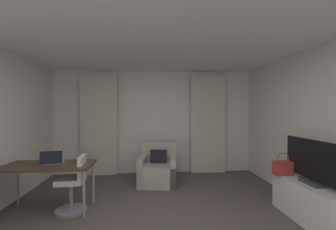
{
  "coord_description": "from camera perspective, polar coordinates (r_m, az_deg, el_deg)",
  "views": [
    {
      "loc": [
        -0.12,
        -2.68,
        1.61
      ],
      "look_at": [
        0.21,
        1.31,
        1.52
      ],
      "focal_mm": 23.72,
      "sensor_mm": 36.0,
      "label": 1
    }
  ],
  "objects": [
    {
      "name": "wall_window",
      "position": [
        5.72,
        -3.49,
        -1.82
      ],
      "size": [
        5.12,
        0.06,
        2.6
      ],
      "color": "silver",
      "rests_on": "ground"
    },
    {
      "name": "ceiling",
      "position": [
        2.87,
        -2.11,
        22.1
      ],
      "size": [
        5.12,
        6.12,
        0.06
      ],
      "primitive_type": "cube",
      "color": "white",
      "rests_on": "wall_left"
    },
    {
      "name": "curtain_left_panel",
      "position": [
        5.73,
        -17.37,
        -2.37
      ],
      "size": [
        0.9,
        0.06,
        2.5
      ],
      "color": "beige",
      "rests_on": "ground"
    },
    {
      "name": "curtain_right_panel",
      "position": [
        5.79,
        10.29,
        -2.29
      ],
      "size": [
        0.9,
        0.06,
        2.5
      ],
      "color": "beige",
      "rests_on": "ground"
    },
    {
      "name": "armchair",
      "position": [
        5.02,
        -2.56,
        -13.95
      ],
      "size": [
        0.89,
        0.9,
        0.87
      ],
      "color": "#B2A899",
      "rests_on": "ground"
    },
    {
      "name": "desk",
      "position": [
        4.09,
        -28.37,
        -11.96
      ],
      "size": [
        1.35,
        0.65,
        0.75
      ],
      "color": "#4C3828",
      "rests_on": "ground"
    },
    {
      "name": "desk_chair",
      "position": [
        3.99,
        -23.08,
        -16.59
      ],
      "size": [
        0.48,
        0.48,
        0.88
      ],
      "color": "gray",
      "rests_on": "ground"
    },
    {
      "name": "laptop",
      "position": [
        4.07,
        -27.63,
        -10.47
      ],
      "size": [
        0.36,
        0.3,
        0.22
      ],
      "color": "#ADADB2",
      "rests_on": "desk"
    },
    {
      "name": "tv_console",
      "position": [
        4.0,
        32.79,
        -18.37
      ],
      "size": [
        0.46,
        1.2,
        0.56
      ],
      "color": "white",
      "rests_on": "ground"
    },
    {
      "name": "tv_flatscreen",
      "position": [
        3.82,
        33.23,
        -10.29
      ],
      "size": [
        0.2,
        1.12,
        0.63
      ],
      "color": "#333338",
      "rests_on": "tv_console"
    },
    {
      "name": "handbag_primary",
      "position": [
        4.14,
        27.45,
        -11.87
      ],
      "size": [
        0.3,
        0.14,
        0.37
      ],
      "color": "#B73833",
      "rests_on": "tv_console"
    }
  ]
}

